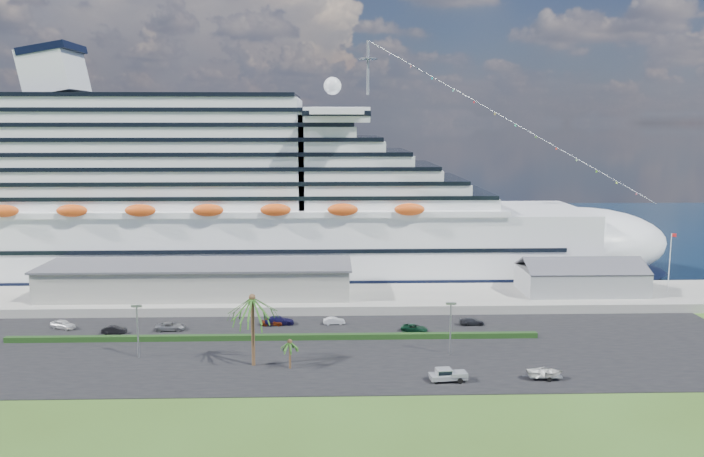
{
  "coord_description": "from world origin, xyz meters",
  "views": [
    {
      "loc": [
        1.71,
        -93.88,
        35.66
      ],
      "look_at": [
        5.4,
        30.0,
        16.6
      ],
      "focal_mm": 35.0,
      "sensor_mm": 36.0,
      "label": 1
    }
  ],
  "objects_px": {
    "cruise_ship": "(231,206)",
    "parked_car_3": "(279,320)",
    "boat_trailer": "(545,372)",
    "pickup_truck": "(448,374)"
  },
  "relations": [
    {
      "from": "boat_trailer",
      "to": "parked_car_3",
      "type": "bearing_deg",
      "value": 144.85
    },
    {
      "from": "parked_car_3",
      "to": "boat_trailer",
      "type": "height_order",
      "value": "boat_trailer"
    },
    {
      "from": "cruise_ship",
      "to": "pickup_truck",
      "type": "xyz_separation_m",
      "value": [
        39.24,
        -67.33,
        -15.57
      ]
    },
    {
      "from": "cruise_ship",
      "to": "boat_trailer",
      "type": "xyz_separation_m",
      "value": [
        53.01,
        -67.01,
        -15.49
      ]
    },
    {
      "from": "cruise_ship",
      "to": "parked_car_3",
      "type": "height_order",
      "value": "cruise_ship"
    },
    {
      "from": "pickup_truck",
      "to": "boat_trailer",
      "type": "xyz_separation_m",
      "value": [
        13.77,
        0.31,
        0.08
      ]
    },
    {
      "from": "cruise_ship",
      "to": "parked_car_3",
      "type": "xyz_separation_m",
      "value": [
        13.73,
        -39.35,
        -15.8
      ]
    },
    {
      "from": "pickup_truck",
      "to": "boat_trailer",
      "type": "relative_size",
      "value": 0.94
    },
    {
      "from": "cruise_ship",
      "to": "boat_trailer",
      "type": "relative_size",
      "value": 33.25
    },
    {
      "from": "cruise_ship",
      "to": "pickup_truck",
      "type": "distance_m",
      "value": 79.47
    }
  ]
}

